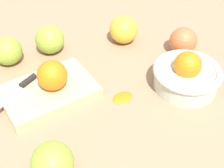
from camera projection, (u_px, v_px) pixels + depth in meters
ground_plane at (100, 79)px, 0.76m from camera, size 2.40×2.40×0.00m
bowl at (187, 75)px, 0.71m from camera, size 0.16×0.16×0.10m
cutting_board at (49, 91)px, 0.71m from camera, size 0.22×0.15×0.02m
orange_on_board at (52, 75)px, 0.68m from camera, size 0.07×0.07×0.07m
knife at (18, 89)px, 0.69m from camera, size 0.15×0.08×0.01m
apple_front_right at (50, 39)px, 0.82m from camera, size 0.08×0.08×0.08m
apple_front_left at (124, 29)px, 0.86m from camera, size 0.08×0.08×0.08m
apple_back_right at (53, 162)px, 0.53m from camera, size 0.08×0.08×0.08m
apple_mid_left at (183, 41)px, 0.82m from camera, size 0.07×0.07×0.07m
apple_front_right_2 at (8, 51)px, 0.78m from camera, size 0.07×0.07×0.07m
citrus_peel at (123, 97)px, 0.70m from camera, size 0.05×0.04×0.01m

